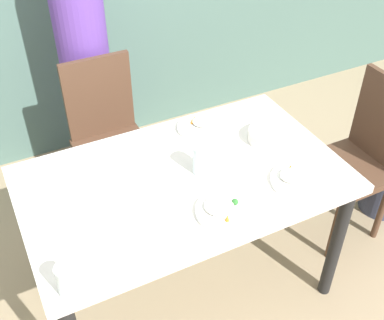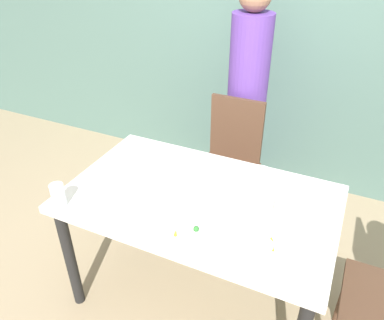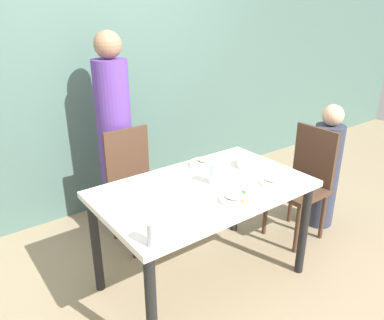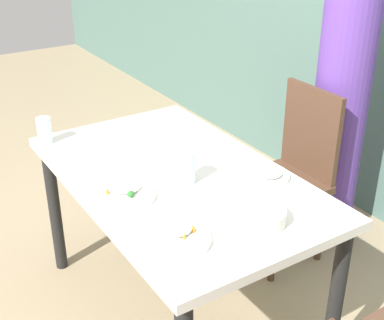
# 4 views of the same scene
# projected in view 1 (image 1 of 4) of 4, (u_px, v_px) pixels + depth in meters

# --- Properties ---
(ground_plane) EXTENTS (10.00, 10.00, 0.00)m
(ground_plane) POSITION_uv_depth(u_px,v_px,m) (185.00, 284.00, 2.51)
(ground_plane) COLOR #998466
(dining_table) EXTENTS (1.37, 0.82, 0.74)m
(dining_table) POSITION_uv_depth(u_px,v_px,m) (184.00, 192.00, 2.10)
(dining_table) COLOR silver
(dining_table) RESTS_ON ground_plane
(chair_adult_spot) EXTENTS (0.40, 0.40, 0.93)m
(chair_adult_spot) POSITION_uv_depth(u_px,v_px,m) (109.00, 136.00, 2.69)
(chair_adult_spot) COLOR #4C3323
(chair_adult_spot) RESTS_ON ground_plane
(chair_child_spot) EXTENTS (0.40, 0.40, 0.93)m
(chair_child_spot) POSITION_uv_depth(u_px,v_px,m) (360.00, 156.00, 2.54)
(chair_child_spot) COLOR #4C3323
(chair_child_spot) RESTS_ON ground_plane
(person_adult) EXTENTS (0.28, 0.28, 1.65)m
(person_adult) POSITION_uv_depth(u_px,v_px,m) (86.00, 66.00, 2.72)
(person_adult) COLOR #5B3893
(person_adult) RESTS_ON ground_plane
(bowl_curry) EXTENTS (0.20, 0.20, 0.06)m
(bowl_curry) POSITION_uv_depth(u_px,v_px,m) (270.00, 135.00, 2.23)
(bowl_curry) COLOR silver
(bowl_curry) RESTS_ON dining_table
(plate_rice_adult) EXTENTS (0.25, 0.25, 0.05)m
(plate_rice_adult) POSITION_uv_depth(u_px,v_px,m) (225.00, 210.00, 1.87)
(plate_rice_adult) COLOR white
(plate_rice_adult) RESTS_ON dining_table
(plate_rice_child) EXTENTS (0.22, 0.22, 0.05)m
(plate_rice_child) POSITION_uv_depth(u_px,v_px,m) (200.00, 126.00, 2.31)
(plate_rice_child) COLOR white
(plate_rice_child) RESTS_ON dining_table
(plate_noodles) EXTENTS (0.24, 0.24, 0.05)m
(plate_noodles) POSITION_uv_depth(u_px,v_px,m) (298.00, 180.00, 2.01)
(plate_noodles) COLOR white
(plate_noodles) RESTS_ON dining_table
(glass_water_tall) EXTENTS (0.08, 0.08, 0.13)m
(glass_water_tall) POSITION_uv_depth(u_px,v_px,m) (202.00, 160.00, 2.03)
(glass_water_tall) COLOR silver
(glass_water_tall) RESTS_ON dining_table
(glass_water_short) EXTENTS (0.07, 0.07, 0.12)m
(glass_water_short) POSITION_uv_depth(u_px,v_px,m) (67.00, 280.00, 1.55)
(glass_water_short) COLOR silver
(glass_water_short) RESTS_ON dining_table
(fork_steel) EXTENTS (0.18, 0.06, 0.01)m
(fork_steel) POSITION_uv_depth(u_px,v_px,m) (94.00, 255.00, 1.71)
(fork_steel) COLOR silver
(fork_steel) RESTS_ON dining_table
(spoon_steel) EXTENTS (0.18, 0.03, 0.01)m
(spoon_steel) POSITION_uv_depth(u_px,v_px,m) (149.00, 186.00, 1.99)
(spoon_steel) COLOR silver
(spoon_steel) RESTS_ON dining_table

